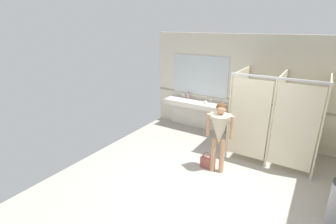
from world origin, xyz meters
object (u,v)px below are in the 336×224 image
Objects in this scene: person_standing at (220,130)px; handbag at (206,162)px; paper_cup at (206,102)px; soap_dispenser at (188,96)px.

person_standing is 4.15× the size of handbag.
handbag is at bearing -64.24° from paper_cup.
paper_cup reaches higher than handbag.
paper_cup is at bearing -16.70° from soap_dispenser.
soap_dispenser is at bearing 163.30° from paper_cup.
handbag is at bearing -52.26° from soap_dispenser.
handbag is (-0.26, 0.02, -0.85)m from person_standing.
paper_cup is (-1.10, 1.77, -0.05)m from person_standing.
person_standing is 19.42× the size of paper_cup.
soap_dispenser is (-1.76, 1.97, 0.00)m from person_standing.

